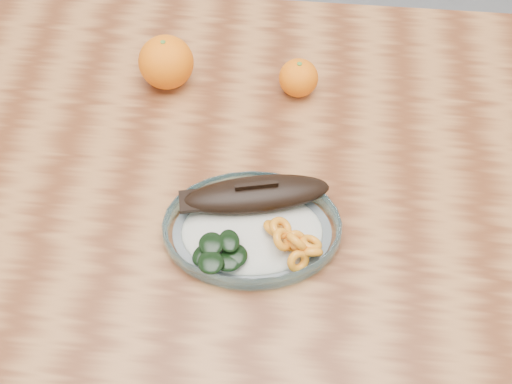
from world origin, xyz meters
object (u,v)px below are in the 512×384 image
(dining_table, at_px, (204,203))
(orange_right, at_px, (299,78))
(orange_left, at_px, (166,62))
(plated_meal, at_px, (252,227))

(dining_table, distance_m, orange_right, 0.26)
(dining_table, bearing_deg, orange_left, 113.94)
(plated_meal, relative_size, orange_right, 7.70)
(plated_meal, xyz_separation_m, orange_right, (0.05, 0.28, 0.01))
(plated_meal, bearing_deg, dining_table, 123.92)
(orange_right, bearing_deg, dining_table, -129.25)
(dining_table, height_order, orange_right, orange_right)
(dining_table, distance_m, plated_meal, 0.18)
(plated_meal, height_order, orange_left, orange_left)
(dining_table, height_order, orange_left, orange_left)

